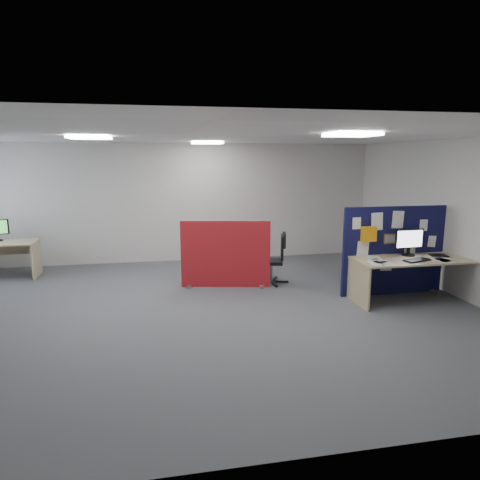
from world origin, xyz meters
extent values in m
plane|color=#56595E|center=(0.00, 0.00, 0.00)|extent=(9.00, 9.00, 0.00)
cube|color=white|center=(0.00, 0.00, 2.70)|extent=(9.00, 7.00, 0.02)
cube|color=silver|center=(0.00, 3.50, 1.35)|extent=(9.00, 0.02, 2.70)
cube|color=silver|center=(0.00, -3.50, 1.35)|extent=(9.00, 0.02, 2.70)
cube|color=silver|center=(4.50, 0.00, 1.35)|extent=(0.02, 7.00, 2.70)
cube|color=white|center=(2.00, -1.00, 2.67)|extent=(0.60, 0.60, 0.04)
cube|color=white|center=(-1.50, 0.50, 2.67)|extent=(0.60, 0.60, 0.04)
cube|color=white|center=(0.50, 2.50, 2.67)|extent=(0.60, 0.60, 0.04)
cube|color=#10103B|center=(3.48, 0.26, 0.78)|extent=(1.88, 0.06, 1.55)
cube|color=gray|center=(2.69, 0.26, 0.02)|extent=(0.08, 0.30, 0.04)
cube|color=gray|center=(4.27, 0.26, 0.02)|extent=(0.08, 0.30, 0.04)
cube|color=white|center=(2.74, 0.22, 1.29)|extent=(0.15, 0.01, 0.20)
cube|color=white|center=(3.12, 0.22, 1.31)|extent=(0.21, 0.01, 0.30)
cube|color=white|center=(3.50, 0.22, 1.33)|extent=(0.21, 0.01, 0.30)
cube|color=white|center=(4.00, 0.22, 1.22)|extent=(0.15, 0.01, 0.20)
cube|color=white|center=(2.88, 0.22, 0.82)|extent=(0.21, 0.01, 0.30)
cube|color=white|center=(3.77, 0.22, 0.75)|extent=(0.21, 0.01, 0.30)
cube|color=white|center=(4.19, 0.22, 0.92)|extent=(0.15, 0.01, 0.20)
cube|color=white|center=(3.34, 0.22, 0.58)|extent=(0.21, 0.01, 0.30)
cube|color=gold|center=(3.38, 0.22, 1.00)|extent=(0.24, 0.01, 0.18)
cube|color=#F89D0F|center=(2.95, 0.18, 1.10)|extent=(0.25, 0.10, 0.25)
cube|color=tan|center=(3.58, -0.14, 0.71)|extent=(1.93, 0.86, 0.03)
cube|color=tan|center=(2.64, -0.14, 0.35)|extent=(0.03, 0.79, 0.70)
cube|color=tan|center=(4.52, -0.14, 0.35)|extent=(0.03, 0.79, 0.70)
cube|color=tan|center=(3.58, 0.26, 0.55)|extent=(1.74, 0.02, 0.30)
cylinder|color=black|center=(3.64, 0.06, 0.74)|extent=(0.22, 0.22, 0.02)
cube|color=black|center=(3.64, 0.06, 0.80)|extent=(0.05, 0.04, 0.11)
cube|color=black|center=(3.64, 0.06, 1.02)|extent=(0.52, 0.06, 0.33)
cube|color=white|center=(3.64, 0.04, 1.02)|extent=(0.48, 0.03, 0.29)
cube|color=black|center=(3.56, -0.32, 0.74)|extent=(0.48, 0.29, 0.02)
cube|color=gray|center=(3.96, -0.26, 0.74)|extent=(0.11, 0.08, 0.03)
cube|color=black|center=(4.15, -0.05, 0.74)|extent=(0.33, 0.29, 0.01)
cube|color=#AD1A16|center=(0.66, 1.22, 0.62)|extent=(1.63, 0.37, 1.24)
cube|color=gray|center=(-0.01, 1.22, 0.02)|extent=(0.08, 0.30, 0.04)
cube|color=gray|center=(1.34, 1.22, 0.02)|extent=(0.08, 0.30, 0.04)
cube|color=tan|center=(-2.98, 2.66, 0.35)|extent=(0.03, 0.67, 0.70)
cube|color=tan|center=(-3.68, 3.00, 0.55)|extent=(1.31, 0.02, 0.30)
cube|color=black|center=(1.75, 1.22, 0.04)|extent=(0.27, 0.11, 0.04)
cube|color=black|center=(1.66, 1.44, 0.04)|extent=(0.18, 0.25, 0.04)
cube|color=black|center=(1.43, 1.42, 0.04)|extent=(0.20, 0.24, 0.04)
cube|color=black|center=(1.37, 1.20, 0.04)|extent=(0.27, 0.14, 0.04)
cube|color=black|center=(1.57, 1.07, 0.04)|extent=(0.06, 0.27, 0.04)
cylinder|color=gray|center=(1.56, 1.27, 0.22)|extent=(0.05, 0.05, 0.38)
cube|color=black|center=(1.56, 1.27, 0.43)|extent=(0.50, 0.50, 0.06)
cube|color=black|center=(1.75, 1.22, 0.71)|extent=(0.14, 0.37, 0.45)
cube|color=black|center=(1.78, 1.21, 0.85)|extent=(0.14, 0.34, 0.27)
cube|color=white|center=(2.93, -0.19, 0.73)|extent=(0.26, 0.33, 0.00)
cube|color=white|center=(2.99, 0.02, 0.73)|extent=(0.28, 0.34, 0.00)
cube|color=white|center=(4.00, -0.34, 0.73)|extent=(0.27, 0.34, 0.00)
cube|color=white|center=(2.82, -0.34, 0.73)|extent=(0.23, 0.31, 0.00)
cube|color=white|center=(3.75, 0.15, 0.73)|extent=(0.21, 0.30, 0.00)
cube|color=white|center=(4.01, -0.36, 0.73)|extent=(0.26, 0.33, 0.00)
cube|color=white|center=(2.98, -0.39, 0.73)|extent=(0.24, 0.32, 0.00)
camera|label=1|loc=(-0.53, -6.38, 2.37)|focal=32.00mm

